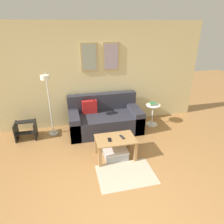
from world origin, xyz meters
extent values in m
plane|color=#A87542|center=(0.00, 0.00, 0.00)|extent=(16.00, 16.00, 0.00)
cube|color=beige|center=(0.00, 3.06, 1.27)|extent=(5.60, 0.06, 2.55)
cube|color=tan|center=(-0.11, 3.02, 1.74)|extent=(0.41, 0.02, 0.66)
cube|color=#939E8E|center=(-0.11, 3.01, 1.74)|extent=(0.34, 0.01, 0.59)
cube|color=tan|center=(0.42, 3.02, 1.74)|extent=(0.41, 0.02, 0.66)
cube|color=#A393A8|center=(0.42, 3.01, 1.74)|extent=(0.34, 0.01, 0.59)
cube|color=#C1B299|center=(0.19, 0.88, 0.00)|extent=(1.02, 0.72, 0.01)
cube|color=#2D2D38|center=(0.16, 2.54, 0.22)|extent=(1.75, 0.91, 0.44)
cube|color=#2D2D38|center=(0.16, 2.89, 0.65)|extent=(1.75, 0.20, 0.42)
cube|color=#2D2D38|center=(-0.60, 2.54, 0.28)|extent=(0.24, 0.91, 0.56)
cube|color=#2D2D38|center=(0.91, 2.54, 0.28)|extent=(0.24, 0.91, 0.56)
cube|color=red|center=(-0.19, 2.72, 0.60)|extent=(0.36, 0.14, 0.32)
cube|color=#AD7F4C|center=(0.13, 1.43, 0.42)|extent=(0.77, 0.51, 0.02)
cube|color=#AD7F4C|center=(-0.21, 1.21, 0.21)|extent=(0.06, 0.06, 0.41)
cube|color=#AD7F4C|center=(0.48, 1.21, 0.21)|extent=(0.06, 0.06, 0.41)
cube|color=#AD7F4C|center=(-0.21, 1.64, 0.21)|extent=(0.06, 0.06, 0.41)
cube|color=#AD7F4C|center=(0.48, 1.64, 0.21)|extent=(0.06, 0.06, 0.41)
cube|color=#9EA3A8|center=(0.13, 1.45, 0.08)|extent=(0.45, 0.44, 0.16)
cube|color=silver|center=(0.13, 1.45, 0.17)|extent=(0.47, 0.46, 0.02)
cylinder|color=silver|center=(-1.11, 2.69, 0.01)|extent=(0.24, 0.24, 0.02)
cylinder|color=silver|center=(-1.11, 2.69, 0.76)|extent=(0.03, 0.03, 1.49)
cylinder|color=silver|center=(-1.11, 2.54, 1.51)|extent=(0.02, 0.29, 0.02)
cylinder|color=white|center=(-1.11, 2.39, 1.48)|extent=(0.18, 0.18, 0.09)
cylinder|color=white|center=(1.43, 2.57, 0.01)|extent=(0.31, 0.31, 0.01)
cylinder|color=white|center=(1.43, 2.57, 0.28)|extent=(0.04, 0.04, 0.53)
cylinder|color=white|center=(1.43, 2.57, 0.55)|extent=(0.37, 0.37, 0.02)
cube|color=#335199|center=(1.43, 2.58, 0.57)|extent=(0.19, 0.15, 0.02)
cube|color=#D8C666|center=(1.42, 2.57, 0.59)|extent=(0.19, 0.13, 0.01)
cube|color=#387F4C|center=(1.42, 2.59, 0.61)|extent=(0.18, 0.16, 0.02)
cube|color=#232328|center=(0.27, 1.43, 0.44)|extent=(0.07, 0.16, 0.02)
cube|color=black|center=(0.01, 1.40, 0.44)|extent=(0.08, 0.14, 0.01)
cube|color=black|center=(-1.92, 2.61, 0.20)|extent=(0.03, 0.37, 0.41)
cube|color=black|center=(-1.50, 2.61, 0.20)|extent=(0.03, 0.37, 0.41)
cube|color=black|center=(-1.71, 2.55, 0.17)|extent=(0.40, 0.17, 0.02)
cube|color=black|center=(-1.71, 2.68, 0.40)|extent=(0.40, 0.17, 0.02)
camera|label=1|loc=(-0.70, -1.80, 2.49)|focal=32.00mm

